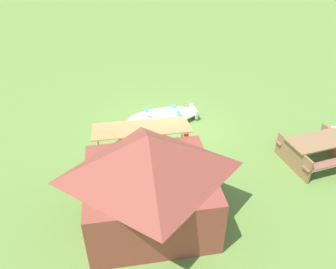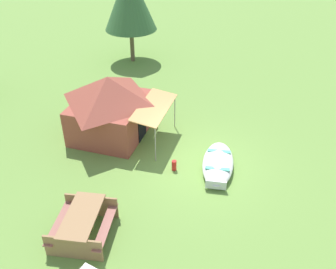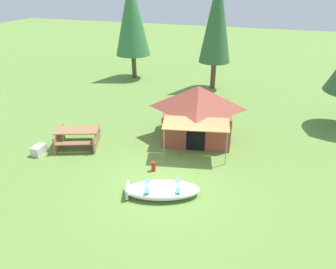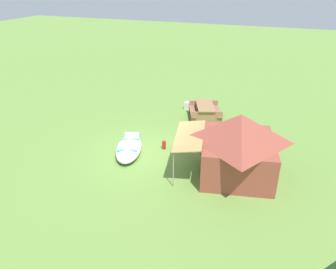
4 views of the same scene
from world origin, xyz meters
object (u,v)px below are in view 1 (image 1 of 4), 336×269
object	(u,v)px
beached_rowboat	(163,116)
canvas_cabin_tent	(149,178)
fuel_can	(186,138)
picnic_table	(317,148)

from	to	relation	value
beached_rowboat	canvas_cabin_tent	size ratio (longest dim) A/B	0.65
canvas_cabin_tent	fuel_can	distance (m)	3.48
picnic_table	fuel_can	distance (m)	3.85
picnic_table	fuel_can	bearing A→B (deg)	-11.73
canvas_cabin_tent	fuel_can	size ratio (longest dim) A/B	11.14
beached_rowboat	fuel_can	size ratio (longest dim) A/B	7.22
beached_rowboat	canvas_cabin_tent	bearing A→B (deg)	89.78
beached_rowboat	picnic_table	xyz separation A→B (m)	(-4.56, 2.05, 0.27)
picnic_table	beached_rowboat	bearing A→B (deg)	-24.15
beached_rowboat	picnic_table	distance (m)	5.01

